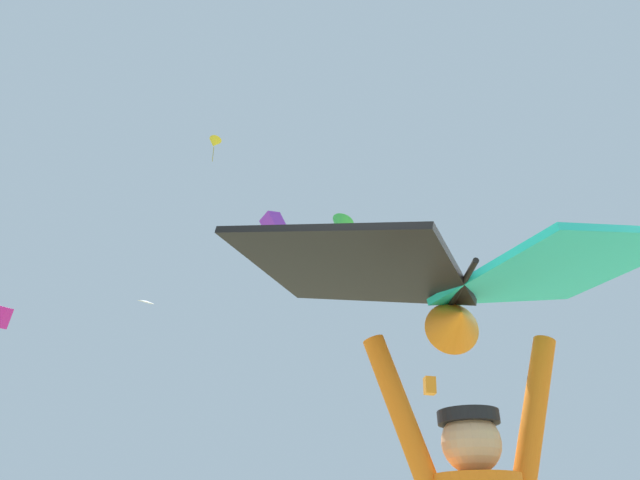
{
  "coord_description": "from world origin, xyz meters",
  "views": [
    {
      "loc": [
        -1.52,
        -2.34,
        1.14
      ],
      "look_at": [
        -0.21,
        1.45,
        3.29
      ],
      "focal_mm": 32.3,
      "sensor_mm": 36.0,
      "label": 1
    }
  ],
  "objects_px": {
    "held_stunt_kite": "(457,280)",
    "distant_kite_green_high_right": "(340,227)",
    "distant_kite_orange_far_center": "(430,386)",
    "distant_kite_purple_overhead_distant": "(274,226)",
    "distant_kite_white_low_right": "(146,301)",
    "distant_kite_magenta_low_left": "(1,317)",
    "distant_kite_magenta_mid_right": "(321,259)",
    "distant_kite_yellow_high_left": "(214,143)"
  },
  "relations": [
    {
      "from": "distant_kite_orange_far_center",
      "to": "distant_kite_white_low_right",
      "type": "distance_m",
      "value": 15.92
    },
    {
      "from": "held_stunt_kite",
      "to": "distant_kite_magenta_mid_right",
      "type": "relative_size",
      "value": 2.69
    },
    {
      "from": "distant_kite_magenta_low_left",
      "to": "distant_kite_green_high_right",
      "type": "bearing_deg",
      "value": -36.94
    },
    {
      "from": "distant_kite_yellow_high_left",
      "to": "distant_kite_magenta_low_left",
      "type": "distance_m",
      "value": 16.07
    },
    {
      "from": "distant_kite_green_high_right",
      "to": "distant_kite_purple_overhead_distant",
      "type": "distance_m",
      "value": 4.36
    },
    {
      "from": "distant_kite_orange_far_center",
      "to": "distant_kite_purple_overhead_distant",
      "type": "bearing_deg",
      "value": 170.19
    },
    {
      "from": "distant_kite_orange_far_center",
      "to": "distant_kite_green_high_right",
      "type": "distance_m",
      "value": 9.24
    },
    {
      "from": "held_stunt_kite",
      "to": "distant_kite_white_low_right",
      "type": "distance_m",
      "value": 30.37
    },
    {
      "from": "distant_kite_magenta_mid_right",
      "to": "distant_kite_magenta_low_left",
      "type": "bearing_deg",
      "value": 152.27
    },
    {
      "from": "distant_kite_magenta_mid_right",
      "to": "distant_kite_magenta_low_left",
      "type": "xyz_separation_m",
      "value": [
        -16.74,
        8.8,
        -2.36
      ]
    },
    {
      "from": "distant_kite_green_high_right",
      "to": "distant_kite_magenta_low_left",
      "type": "distance_m",
      "value": 20.79
    },
    {
      "from": "distant_kite_yellow_high_left",
      "to": "distant_kite_green_high_right",
      "type": "bearing_deg",
      "value": -29.98
    },
    {
      "from": "distant_kite_purple_overhead_distant",
      "to": "distant_kite_magenta_low_left",
      "type": "bearing_deg",
      "value": 132.31
    },
    {
      "from": "distant_kite_orange_far_center",
      "to": "distant_kite_magenta_low_left",
      "type": "relative_size",
      "value": 0.47
    },
    {
      "from": "distant_kite_yellow_high_left",
      "to": "distant_kite_purple_overhead_distant",
      "type": "relative_size",
      "value": 1.11
    },
    {
      "from": "held_stunt_kite",
      "to": "distant_kite_orange_far_center",
      "type": "relative_size",
      "value": 2.69
    },
    {
      "from": "distant_kite_magenta_mid_right",
      "to": "distant_kite_magenta_low_left",
      "type": "distance_m",
      "value": 19.06
    },
    {
      "from": "distant_kite_magenta_mid_right",
      "to": "distant_kite_magenta_low_left",
      "type": "height_order",
      "value": "distant_kite_magenta_mid_right"
    },
    {
      "from": "distant_kite_orange_far_center",
      "to": "distant_kite_purple_overhead_distant",
      "type": "xyz_separation_m",
      "value": [
        -6.57,
        1.14,
        6.93
      ]
    },
    {
      "from": "distant_kite_magenta_low_left",
      "to": "distant_kite_orange_far_center",
      "type": "bearing_deg",
      "value": -38.05
    },
    {
      "from": "distant_kite_magenta_mid_right",
      "to": "distant_kite_yellow_high_left",
      "type": "height_order",
      "value": "distant_kite_yellow_high_left"
    },
    {
      "from": "distant_kite_green_high_right",
      "to": "distant_kite_purple_overhead_distant",
      "type": "bearing_deg",
      "value": -158.08
    },
    {
      "from": "held_stunt_kite",
      "to": "distant_kite_green_high_right",
      "type": "xyz_separation_m",
      "value": [
        7.98,
        21.66,
        13.28
      ]
    },
    {
      "from": "distant_kite_magenta_mid_right",
      "to": "distant_kite_white_low_right",
      "type": "distance_m",
      "value": 9.78
    },
    {
      "from": "distant_kite_green_high_right",
      "to": "distant_kite_yellow_high_left",
      "type": "bearing_deg",
      "value": 150.02
    },
    {
      "from": "distant_kite_purple_overhead_distant",
      "to": "distant_kite_yellow_high_left",
      "type": "bearing_deg",
      "value": 115.85
    },
    {
      "from": "distant_kite_white_low_right",
      "to": "distant_kite_yellow_high_left",
      "type": "bearing_deg",
      "value": -52.8
    },
    {
      "from": "held_stunt_kite",
      "to": "distant_kite_yellow_high_left",
      "type": "xyz_separation_m",
      "value": [
        1.66,
        25.31,
        19.68
      ]
    },
    {
      "from": "held_stunt_kite",
      "to": "distant_kite_purple_overhead_distant",
      "type": "xyz_separation_m",
      "value": [
        4.17,
        20.13,
        11.81
      ]
    },
    {
      "from": "distant_kite_magenta_low_left",
      "to": "distant_kite_white_low_right",
      "type": "bearing_deg",
      "value": -35.86
    },
    {
      "from": "distant_kite_magenta_low_left",
      "to": "distant_kite_white_low_right",
      "type": "height_order",
      "value": "distant_kite_magenta_low_left"
    },
    {
      "from": "distant_kite_yellow_high_left",
      "to": "distant_kite_purple_overhead_distant",
      "type": "bearing_deg",
      "value": -64.15
    },
    {
      "from": "distant_kite_magenta_low_left",
      "to": "distant_kite_white_low_right",
      "type": "distance_m",
      "value": 9.66
    },
    {
      "from": "distant_kite_green_high_right",
      "to": "held_stunt_kite",
      "type": "bearing_deg",
      "value": -110.23
    },
    {
      "from": "distant_kite_orange_far_center",
      "to": "distant_kite_white_low_right",
      "type": "relative_size",
      "value": 0.65
    },
    {
      "from": "distant_kite_green_high_right",
      "to": "distant_kite_white_low_right",
      "type": "xyz_separation_m",
      "value": [
        -8.68,
        6.75,
        -2.59
      ]
    },
    {
      "from": "distant_kite_yellow_high_left",
      "to": "distant_kite_white_low_right",
      "type": "relative_size",
      "value": 1.51
    },
    {
      "from": "distant_kite_orange_far_center",
      "to": "distant_kite_magenta_mid_right",
      "type": "relative_size",
      "value": 1.0
    },
    {
      "from": "distant_kite_white_low_right",
      "to": "distant_kite_purple_overhead_distant",
      "type": "bearing_deg",
      "value": -59.57
    },
    {
      "from": "distant_kite_purple_overhead_distant",
      "to": "held_stunt_kite",
      "type": "bearing_deg",
      "value": -101.72
    },
    {
      "from": "distant_kite_orange_far_center",
      "to": "distant_kite_purple_overhead_distant",
      "type": "relative_size",
      "value": 0.48
    },
    {
      "from": "distant_kite_green_high_right",
      "to": "distant_kite_yellow_high_left",
      "type": "height_order",
      "value": "distant_kite_yellow_high_left"
    }
  ]
}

